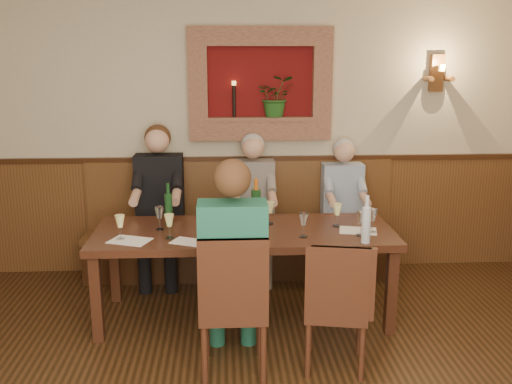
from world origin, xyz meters
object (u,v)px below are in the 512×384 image
chair_near_right (335,331)px  person_bench_right (343,221)px  person_bench_mid (253,220)px  wine_bottle_green_a (256,208)px  water_bottle (366,224)px  bench (241,242)px  person_bench_left (160,218)px  dining_table (244,239)px  spittoon_bucket (230,220)px  wine_bottle_green_b (169,208)px  chair_near_left (233,332)px  person_chair_front (233,283)px

chair_near_right → person_bench_right: bearing=87.6°
person_bench_mid → wine_bottle_green_a: 0.90m
person_bench_mid → water_bottle: 1.47m
chair_near_right → bench: bearing=119.3°
person_bench_mid → person_bench_left: bearing=-179.8°
chair_near_right → person_bench_right: (0.39, 1.67, 0.28)m
dining_table → spittoon_bucket: (-0.11, -0.11, 0.19)m
person_bench_mid → wine_bottle_green_b: 1.04m
chair_near_left → person_bench_left: 1.84m
dining_table → person_bench_right: (0.99, 0.84, -0.12)m
person_bench_right → wine_bottle_green_b: size_ratio=3.82×
bench → chair_near_right: size_ratio=3.20×
dining_table → person_bench_mid: bearing=82.0°
person_bench_right → wine_bottle_green_b: bearing=-157.4°
person_bench_mid → person_chair_front: person_chair_front is taller
person_bench_left → wine_bottle_green_b: size_ratio=4.22×
person_bench_mid → wine_bottle_green_b: bearing=-137.8°
spittoon_bucket → water_bottle: (1.01, -0.26, 0.03)m
person_chair_front → wine_bottle_green_a: bearing=75.5°
person_bench_right → person_chair_front: bearing=-124.0°
chair_near_right → water_bottle: bearing=67.5°
dining_table → person_bench_right: size_ratio=1.78×
person_chair_front → wine_bottle_green_b: size_ratio=4.21×
chair_near_left → wine_bottle_green_b: size_ratio=2.87×
person_bench_mid → bench: bearing=138.2°
person_bench_left → chair_near_right: bearing=-50.7°
bench → person_bench_left: 0.83m
person_bench_left → water_bottle: 2.08m
bench → chair_near_left: bearing=-93.3°
person_bench_left → person_bench_mid: person_bench_left is taller
person_chair_front → dining_table: bearing=82.3°
chair_near_left → spittoon_bucket: chair_near_left is taller
chair_near_left → person_bench_right: size_ratio=0.75×
chair_near_right → spittoon_bucket: size_ratio=4.16×
spittoon_bucket → chair_near_left: bearing=-89.6°
chair_near_right → person_chair_front: 0.78m
water_bottle → dining_table: bearing=157.6°
chair_near_left → water_bottle: size_ratio=2.79×
dining_table → wine_bottle_green_b: (-0.61, 0.17, 0.22)m
bench → water_bottle: water_bottle is taller
spittoon_bucket → wine_bottle_green_a: size_ratio=0.54×
chair_near_left → spittoon_bucket: bearing=90.5°
spittoon_bucket → dining_table: bearing=44.2°
person_bench_left → person_bench_right: bearing=0.1°
bench → wine_bottle_green_b: size_ratio=8.48×
bench → person_bench_right: person_bench_right is taller
person_bench_left → water_bottle: (1.67, -1.21, 0.28)m
chair_near_left → wine_bottle_green_b: (-0.51, 1.03, 0.60)m
chair_near_left → person_bench_left: (-0.66, 1.69, 0.33)m
chair_near_right → wine_bottle_green_b: size_ratio=2.65×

